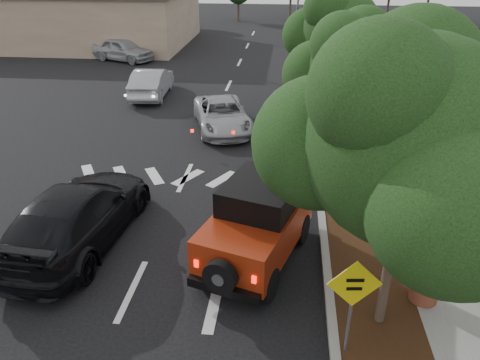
# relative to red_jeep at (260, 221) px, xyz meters

# --- Properties ---
(ground) EXTENTS (120.00, 120.00, 0.00)m
(ground) POSITION_rel_red_jeep_xyz_m (-2.88, -1.69, -1.07)
(ground) COLOR black
(ground) RESTS_ON ground
(curb) EXTENTS (0.20, 70.00, 0.15)m
(curb) POSITION_rel_red_jeep_xyz_m (1.72, 10.31, -1.00)
(curb) COLOR #9E9B93
(curb) RESTS_ON ground
(planting_strip) EXTENTS (1.80, 70.00, 0.12)m
(planting_strip) POSITION_rel_red_jeep_xyz_m (2.72, 10.31, -1.01)
(planting_strip) COLOR black
(planting_strip) RESTS_ON ground
(sidewalk) EXTENTS (2.00, 70.00, 0.12)m
(sidewalk) POSITION_rel_red_jeep_xyz_m (4.62, 10.31, -1.01)
(sidewalk) COLOR gray
(sidewalk) RESTS_ON ground
(hedge) EXTENTS (0.80, 70.00, 0.80)m
(hedge) POSITION_rel_red_jeep_xyz_m (6.02, 10.31, -0.67)
(hedge) COLOR black
(hedge) RESTS_ON ground
(commercial_building) EXTENTS (22.00, 12.00, 4.00)m
(commercial_building) POSITION_rel_red_jeep_xyz_m (-18.88, 28.31, 0.93)
(commercial_building) COLOR gray
(commercial_building) RESTS_ON ground
(transmission_tower) EXTENTS (7.00, 4.00, 28.00)m
(transmission_tower) POSITION_rel_red_jeep_xyz_m (3.12, 46.31, -1.07)
(transmission_tower) COLOR slate
(transmission_tower) RESTS_ON ground
(street_tree_near) EXTENTS (3.80, 3.80, 5.92)m
(street_tree_near) POSITION_rel_red_jeep_xyz_m (2.72, -2.19, -1.07)
(street_tree_near) COLOR black
(street_tree_near) RESTS_ON ground
(street_tree_mid) EXTENTS (3.20, 3.20, 5.32)m
(street_tree_mid) POSITION_rel_red_jeep_xyz_m (2.72, 4.81, -1.07)
(street_tree_mid) COLOR black
(street_tree_mid) RESTS_ON ground
(street_tree_far) EXTENTS (3.40, 3.40, 5.62)m
(street_tree_far) POSITION_rel_red_jeep_xyz_m (2.72, 11.31, -1.07)
(street_tree_far) COLOR black
(street_tree_far) RESTS_ON ground
(light_pole_a) EXTENTS (2.00, 0.22, 9.00)m
(light_pole_a) POSITION_rel_red_jeep_xyz_m (-9.38, 24.31, -1.07)
(light_pole_a) COLOR slate
(light_pole_a) RESTS_ON ground
(light_pole_b) EXTENTS (2.00, 0.22, 9.00)m
(light_pole_b) POSITION_rel_red_jeep_xyz_m (-10.38, 36.31, -1.07)
(light_pole_b) COLOR slate
(light_pole_b) RESTS_ON ground
(red_jeep) EXTENTS (2.87, 4.31, 2.11)m
(red_jeep) POSITION_rel_red_jeep_xyz_m (0.00, 0.00, 0.00)
(red_jeep) COLOR black
(red_jeep) RESTS_ON ground
(silver_suv_ahead) EXTENTS (3.40, 5.09, 1.30)m
(silver_suv_ahead) POSITION_rel_red_jeep_xyz_m (-2.26, 9.24, -0.42)
(silver_suv_ahead) COLOR #A2A3A9
(silver_suv_ahead) RESTS_ON ground
(black_suv_oncoming) EXTENTS (2.79, 5.90, 1.66)m
(black_suv_oncoming) POSITION_rel_red_jeep_xyz_m (-4.88, 0.18, -0.24)
(black_suv_oncoming) COLOR black
(black_suv_oncoming) RESTS_ON ground
(silver_sedan_oncoming) EXTENTS (1.84, 4.58, 1.48)m
(silver_sedan_oncoming) POSITION_rel_red_jeep_xyz_m (-6.68, 13.83, -0.33)
(silver_sedan_oncoming) COLOR #A4A6AC
(silver_sedan_oncoming) RESTS_ON ground
(parked_suv) EXTENTS (4.84, 3.44, 1.53)m
(parked_suv) POSITION_rel_red_jeep_xyz_m (-11.02, 22.01, -0.31)
(parked_suv) COLOR #A5A7AC
(parked_suv) RESTS_ON ground
(speed_hump_sign) EXTENTS (1.01, 0.14, 2.17)m
(speed_hump_sign) POSITION_rel_red_jeep_xyz_m (1.92, -3.12, 0.43)
(speed_hump_sign) COLOR slate
(speed_hump_sign) RESTS_ON ground
(terracotta_planter) EXTENTS (0.77, 0.77, 1.35)m
(terracotta_planter) POSITION_rel_red_jeep_xyz_m (3.78, -1.44, -0.16)
(terracotta_planter) COLOR brown
(terracotta_planter) RESTS_ON ground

